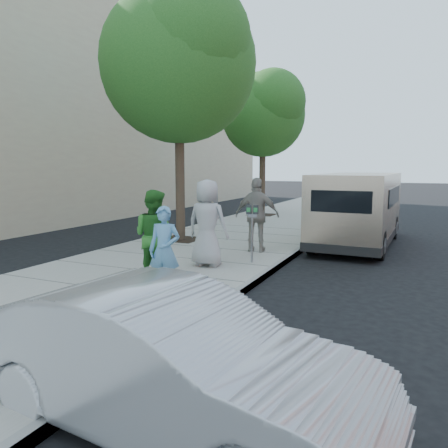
{
  "coord_description": "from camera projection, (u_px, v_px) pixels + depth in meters",
  "views": [
    {
      "loc": [
        4.41,
        -9.24,
        2.4
      ],
      "look_at": [
        0.39,
        -0.31,
        1.1
      ],
      "focal_mm": 35.0,
      "sensor_mm": 36.0,
      "label": 1
    }
  ],
  "objects": [
    {
      "name": "tree_far",
      "position": [
        264.0,
        111.0,
        19.78
      ],
      "size": [
        3.92,
        3.8,
        6.49
      ],
      "color": "black",
      "rests_on": "sidewalk"
    },
    {
      "name": "ground",
      "position": [
        214.0,
        267.0,
        10.46
      ],
      "size": [
        120.0,
        120.0,
        0.0
      ],
      "primitive_type": "plane",
      "color": "black",
      "rests_on": "ground"
    },
    {
      "name": "person_green_shirt",
      "position": [
        154.0,
        236.0,
        8.53
      ],
      "size": [
        0.93,
        0.76,
        1.8
      ],
      "primitive_type": "imported",
      "rotation": [
        0.0,
        0.0,
        3.05
      ],
      "color": "#2C7727",
      "rests_on": "sidewalk"
    },
    {
      "name": "curb_face",
      "position": [
        272.0,
        270.0,
        9.87
      ],
      "size": [
        0.12,
        60.0,
        0.16
      ],
      "primitive_type": "cube",
      "color": "gray",
      "rests_on": "ground"
    },
    {
      "name": "sidewalk",
      "position": [
        178.0,
        260.0,
        10.86
      ],
      "size": [
        5.0,
        60.0,
        0.15
      ],
      "primitive_type": "cube",
      "color": "gray",
      "rests_on": "ground"
    },
    {
      "name": "van",
      "position": [
        358.0,
        208.0,
        13.26
      ],
      "size": [
        2.14,
        5.93,
        2.18
      ],
      "rotation": [
        0.0,
        0.0,
        -0.03
      ],
      "color": "tan",
      "rests_on": "ground"
    },
    {
      "name": "person_gray_shirt",
      "position": [
        207.0,
        223.0,
        9.83
      ],
      "size": [
        0.97,
        0.63,
        1.96
      ],
      "primitive_type": "imported",
      "rotation": [
        0.0,
        0.0,
        3.15
      ],
      "color": "#A9A9AC",
      "rests_on": "sidewalk"
    },
    {
      "name": "parking_meter",
      "position": [
        252.0,
        221.0,
        10.16
      ],
      "size": [
        0.29,
        0.15,
        1.36
      ],
      "rotation": [
        0.0,
        0.0,
        0.22
      ],
      "color": "gray",
      "rests_on": "sidewalk"
    },
    {
      "name": "person_officer",
      "position": [
        165.0,
        250.0,
        7.69
      ],
      "size": [
        0.63,
        0.48,
        1.56
      ],
      "primitive_type": "imported",
      "rotation": [
        0.0,
        0.0,
        0.2
      ],
      "color": "#5B97C2",
      "rests_on": "sidewalk"
    },
    {
      "name": "tree_near",
      "position": [
        180.0,
        58.0,
        12.82
      ],
      "size": [
        4.62,
        4.6,
        7.53
      ],
      "color": "black",
      "rests_on": "sidewalk"
    },
    {
      "name": "person_striped_polo",
      "position": [
        257.0,
        215.0,
        11.44
      ],
      "size": [
        1.22,
        0.67,
        1.96
      ],
      "primitive_type": "imported",
      "rotation": [
        0.0,
        0.0,
        3.32
      ],
      "color": "gray",
      "rests_on": "sidewalk"
    },
    {
      "name": "sedan",
      "position": [
        167.0,
        361.0,
        3.92
      ],
      "size": [
        4.13,
        1.82,
        1.32
      ],
      "primitive_type": "imported",
      "rotation": [
        0.0,
        0.0,
        1.46
      ],
      "color": "#B1B3B8",
      "rests_on": "ground"
    }
  ]
}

